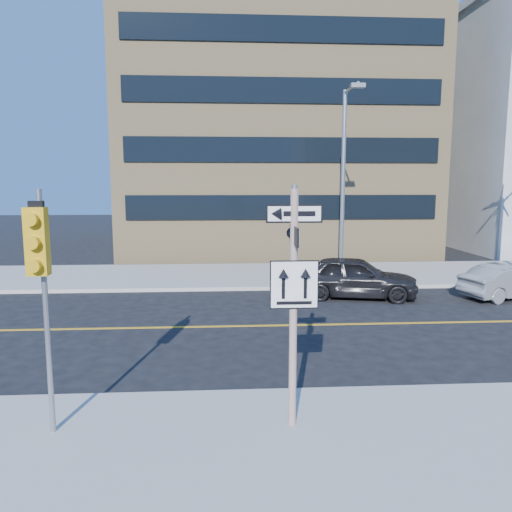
{
  "coord_description": "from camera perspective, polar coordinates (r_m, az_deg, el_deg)",
  "views": [
    {
      "loc": [
        -1.12,
        -10.49,
        4.22
      ],
      "look_at": [
        -0.21,
        4.0,
        2.12
      ],
      "focal_mm": 35.0,
      "sensor_mm": 36.0,
      "label": 1
    }
  ],
  "objects": [
    {
      "name": "parked_car_a",
      "position": [
        18.99,
        11.17,
        -2.36
      ],
      "size": [
        2.78,
        4.89,
        1.57
      ],
      "primitive_type": "imported",
      "rotation": [
        0.0,
        0.0,
        1.36
      ],
      "color": "black",
      "rests_on": "ground"
    },
    {
      "name": "ground",
      "position": [
        11.36,
        2.39,
        -13.6
      ],
      "size": [
        120.0,
        120.0,
        0.0
      ],
      "primitive_type": "plane",
      "color": "black",
      "rests_on": "ground"
    },
    {
      "name": "streetlight_a",
      "position": [
        21.86,
        10.09,
        9.5
      ],
      "size": [
        0.55,
        2.25,
        8.0
      ],
      "color": "gray",
      "rests_on": "far_sidewalk"
    },
    {
      "name": "parked_car_b",
      "position": [
        20.82,
        27.02,
        -2.6
      ],
      "size": [
        2.41,
        4.08,
        1.27
      ],
      "primitive_type": "imported",
      "rotation": [
        0.0,
        0.0,
        1.87
      ],
      "color": "gray",
      "rests_on": "ground"
    },
    {
      "name": "building_brick",
      "position": [
        35.95,
        1.46,
        15.86
      ],
      "size": [
        18.0,
        18.0,
        18.0
      ],
      "primitive_type": "cube",
      "color": "tan",
      "rests_on": "ground"
    },
    {
      "name": "sign_pole",
      "position": [
        8.25,
        4.31,
        -4.3
      ],
      "size": [
        0.92,
        0.92,
        4.06
      ],
      "color": "silver",
      "rests_on": "near_sidewalk"
    },
    {
      "name": "traffic_signal",
      "position": [
        8.43,
        -23.53,
        -0.61
      ],
      "size": [
        0.32,
        0.45,
        4.0
      ],
      "color": "gray",
      "rests_on": "near_sidewalk"
    }
  ]
}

